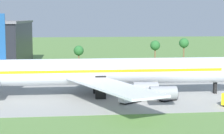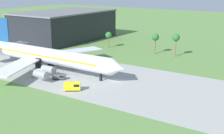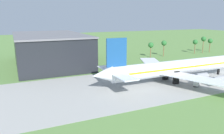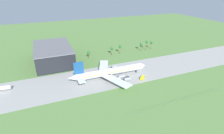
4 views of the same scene
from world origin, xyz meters
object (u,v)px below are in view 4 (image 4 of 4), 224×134
no_stopping_sign (185,99)px  terminal_building (53,54)px  jet_airliner (110,72)px  catering_van (118,79)px  fuel_truck (127,77)px  baggage_tug (143,78)px

no_stopping_sign → terminal_building: 134.97m
jet_airliner → catering_van: 10.58m
jet_airliner → fuel_truck: (13.20, -7.25, -4.80)m
no_stopping_sign → terminal_building: size_ratio=0.03×
jet_airliner → terminal_building: (-41.92, 56.80, 2.91)m
jet_airliner → baggage_tug: size_ratio=13.32×
baggage_tug → no_stopping_sign: bearing=-73.0°
jet_airliner → baggage_tug: (25.27, -13.86, -4.28)m
fuel_truck → terminal_building: (-55.12, 64.06, 7.72)m
baggage_tug → no_stopping_sign: baggage_tug is taller
jet_airliner → fuel_truck: 15.81m
fuel_truck → jet_airliner: bearing=151.2°
jet_airliner → catering_van: jet_airliner is taller
jet_airliner → no_stopping_sign: jet_airliner is taller
baggage_tug → no_stopping_sign: 40.29m
no_stopping_sign → terminal_building: (-78.97, 109.19, 7.67)m
no_stopping_sign → catering_van: bearing=126.8°
jet_airliner → fuel_truck: jet_airliner is taller
catering_van → no_stopping_sign: (32.75, -43.73, -0.46)m
fuel_truck → catering_van: 9.03m
catering_van → terminal_building: size_ratio=0.09×
no_stopping_sign → fuel_truck: bearing=117.8°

